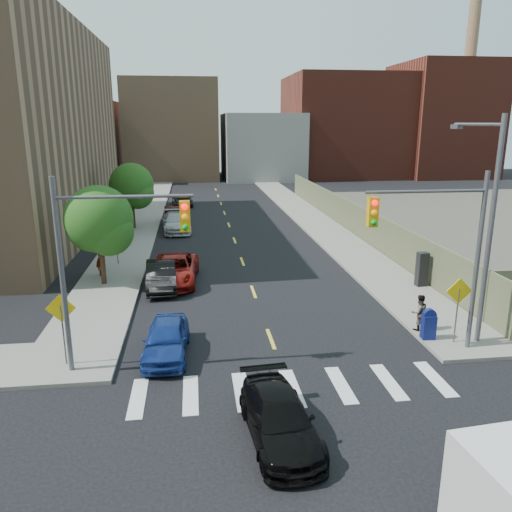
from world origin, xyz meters
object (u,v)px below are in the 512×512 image
object	(u,v)px
parked_car_white	(180,220)
payphone	(422,269)
parked_car_red	(174,270)
pedestrian_east	(419,312)
parked_car_maroon	(174,216)
mailbox	(429,324)
parked_car_silver	(176,222)
black_sedan	(279,419)
parked_car_blue	(166,339)
pedestrian_west	(100,259)
parked_car_grey	(182,200)
parked_car_black	(161,276)

from	to	relation	value
parked_car_white	payphone	distance (m)	22.51
parked_car_red	parked_car_white	size ratio (longest dim) A/B	1.47
pedestrian_east	parked_car_maroon	bearing A→B (deg)	-71.00
mailbox	parked_car_white	bearing A→B (deg)	117.07
parked_car_silver	mailbox	size ratio (longest dim) A/B	4.12
parked_car_red	payphone	distance (m)	13.50
parked_car_red	black_sedan	size ratio (longest dim) A/B	1.25
parked_car_silver	pedestrian_east	bearing A→B (deg)	-68.73
parked_car_white	pedestrian_east	bearing A→B (deg)	-66.69
parked_car_blue	black_sedan	distance (m)	6.62
pedestrian_west	pedestrian_east	size ratio (longest dim) A/B	1.23
black_sedan	pedestrian_east	size ratio (longest dim) A/B	2.80
mailbox	payphone	bearing A→B (deg)	71.37
parked_car_maroon	parked_car_grey	size ratio (longest dim) A/B	1.01
parked_car_blue	parked_car_maroon	bearing A→B (deg)	94.00
parked_car_blue	parked_car_red	size ratio (longest dim) A/B	0.75
parked_car_blue	parked_car_maroon	world-z (taller)	parked_car_maroon
parked_car_maroon	payphone	world-z (taller)	payphone
mailbox	parked_car_silver	bearing A→B (deg)	119.31
parked_car_red	parked_car_white	world-z (taller)	parked_car_red
parked_car_red	parked_car_white	xyz separation A→B (m)	(0.00, 15.56, -0.12)
parked_car_red	black_sedan	bearing A→B (deg)	-73.04
pedestrian_west	parked_car_grey	bearing A→B (deg)	-26.19
parked_car_white	mailbox	xyz separation A→B (m)	(10.50, -24.74, 0.14)
parked_car_grey	pedestrian_east	size ratio (longest dim) A/B	2.89
parked_car_blue	black_sedan	bearing A→B (deg)	-56.32
pedestrian_west	parked_car_silver	bearing A→B (deg)	-34.67
parked_car_blue	parked_car_white	xyz separation A→B (m)	(0.00, 24.67, -0.06)
parked_car_grey	payphone	size ratio (longest dim) A/B	2.44
parked_car_black	parked_car_maroon	world-z (taller)	parked_car_maroon
parked_car_black	parked_car_silver	distance (m)	14.61
parked_car_silver	parked_car_maroon	xyz separation A→B (m)	(-0.28, 3.08, -0.02)
parked_car_maroon	mailbox	xyz separation A→B (m)	(11.05, -25.93, 0.02)
parked_car_red	parked_car_silver	xyz separation A→B (m)	(-0.27, 13.67, 0.01)
parked_car_blue	pedestrian_west	size ratio (longest dim) A/B	2.12
parked_car_silver	payphone	world-z (taller)	payphone
mailbox	payphone	size ratio (longest dim) A/B	0.69
parked_car_silver	parked_car_maroon	distance (m)	3.10
parked_car_silver	pedestrian_west	xyz separation A→B (m)	(-3.95, -12.18, 0.34)
parked_car_blue	payphone	size ratio (longest dim) A/B	2.20
pedestrian_west	pedestrian_east	distance (m)	17.66
parked_car_white	parked_car_blue	bearing A→B (deg)	-90.46
parked_car_red	parked_car_white	bearing A→B (deg)	94.01
parked_car_black	payphone	world-z (taller)	payphone
parked_car_black	pedestrian_west	size ratio (longest dim) A/B	2.29
parked_car_blue	parked_car_black	xyz separation A→B (m)	(-0.66, 8.17, 0.03)
parked_car_blue	parked_car_grey	world-z (taller)	parked_car_blue
payphone	parked_car_blue	bearing A→B (deg)	-157.42
parked_car_silver	parked_car_white	xyz separation A→B (m)	(0.27, 1.89, -0.14)
parked_car_grey	pedestrian_west	xyz separation A→B (m)	(-4.22, -25.25, 0.48)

